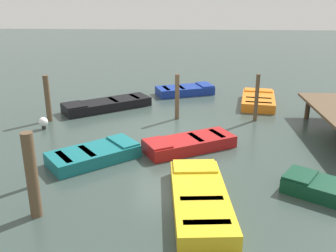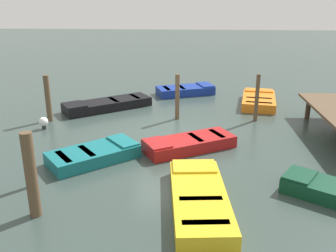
# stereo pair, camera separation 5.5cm
# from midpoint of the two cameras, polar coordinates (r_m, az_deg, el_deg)

# --- Properties ---
(ground_plane) EXTENTS (80.00, 80.00, 0.00)m
(ground_plane) POSITION_cam_midpoint_polar(r_m,az_deg,el_deg) (14.27, 0.11, -1.32)
(ground_plane) COLOR #33423D
(rowboat_yellow) EXTENTS (3.74, 1.63, 0.46)m
(rowboat_yellow) POSITION_cam_midpoint_polar(r_m,az_deg,el_deg) (9.71, 4.85, -10.69)
(rowboat_yellow) COLOR gold
(rowboat_yellow) RESTS_ON ground_plane
(rowboat_blue) EXTENTS (2.14, 3.11, 0.46)m
(rowboat_blue) POSITION_cam_midpoint_polar(r_m,az_deg,el_deg) (19.85, 2.73, 5.37)
(rowboat_blue) COLOR navy
(rowboat_blue) RESTS_ON ground_plane
(rowboat_teal) EXTENTS (2.75, 2.97, 0.46)m
(rowboat_teal) POSITION_cam_midpoint_polar(r_m,az_deg,el_deg) (12.30, -10.87, -4.16)
(rowboat_teal) COLOR #14666B
(rowboat_teal) RESTS_ON ground_plane
(rowboat_orange) EXTENTS (3.03, 1.92, 0.46)m
(rowboat_orange) POSITION_cam_midpoint_polar(r_m,az_deg,el_deg) (18.48, 13.45, 3.76)
(rowboat_orange) COLOR orange
(rowboat_orange) RESTS_ON ground_plane
(rowboat_black) EXTENTS (3.21, 3.92, 0.46)m
(rowboat_black) POSITION_cam_midpoint_polar(r_m,az_deg,el_deg) (17.52, -9.00, 3.19)
(rowboat_black) COLOR black
(rowboat_black) RESTS_ON ground_plane
(rowboat_red) EXTENTS (2.49, 3.26, 0.46)m
(rowboat_red) POSITION_cam_midpoint_polar(r_m,az_deg,el_deg) (12.94, 3.24, -2.60)
(rowboat_red) COLOR maroon
(rowboat_red) RESTS_ON ground_plane
(mooring_piling_mid_right) EXTENTS (0.28, 0.28, 2.13)m
(mooring_piling_mid_right) POSITION_cam_midpoint_polar(r_m,az_deg,el_deg) (9.45, -19.58, -6.95)
(mooring_piling_mid_right) COLOR brown
(mooring_piling_mid_right) RESTS_ON ground_plane
(mooring_piling_far_right) EXTENTS (0.18, 0.18, 1.90)m
(mooring_piling_far_right) POSITION_cam_midpoint_polar(r_m,az_deg,el_deg) (15.77, 1.50, 4.35)
(mooring_piling_far_right) COLOR brown
(mooring_piling_far_right) RESTS_ON ground_plane
(mooring_piling_near_left) EXTENTS (0.16, 0.16, 1.95)m
(mooring_piling_near_left) POSITION_cam_midpoint_polar(r_m,az_deg,el_deg) (15.95, 13.21, 4.10)
(mooring_piling_near_left) COLOR brown
(mooring_piling_near_left) RESTS_ON ground_plane
(mooring_piling_mid_left) EXTENTS (0.17, 0.17, 1.38)m
(mooring_piling_mid_left) POSITION_cam_midpoint_polar(r_m,az_deg,el_deg) (11.02, -19.51, -5.19)
(mooring_piling_mid_left) COLOR brown
(mooring_piling_mid_left) RESTS_ON ground_plane
(mooring_piling_near_right) EXTENTS (0.22, 0.22, 1.91)m
(mooring_piling_near_right) POSITION_cam_midpoint_polar(r_m,az_deg,el_deg) (16.27, -17.38, 3.95)
(mooring_piling_near_right) COLOR brown
(mooring_piling_near_right) RESTS_ON ground_plane
(marker_buoy) EXTENTS (0.36, 0.36, 0.48)m
(marker_buoy) POSITION_cam_midpoint_polar(r_m,az_deg,el_deg) (15.54, -17.96, 0.57)
(marker_buoy) COLOR #262626
(marker_buoy) RESTS_ON ground_plane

